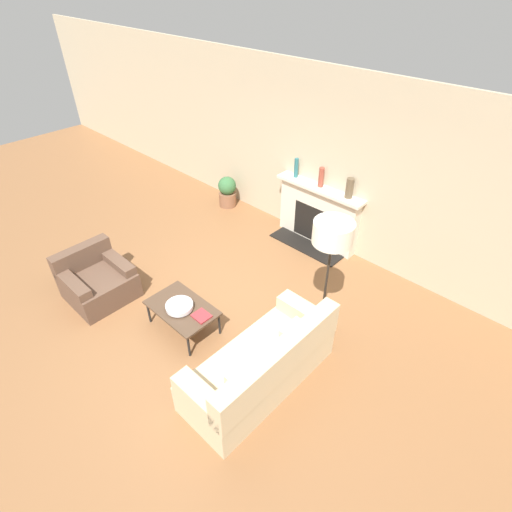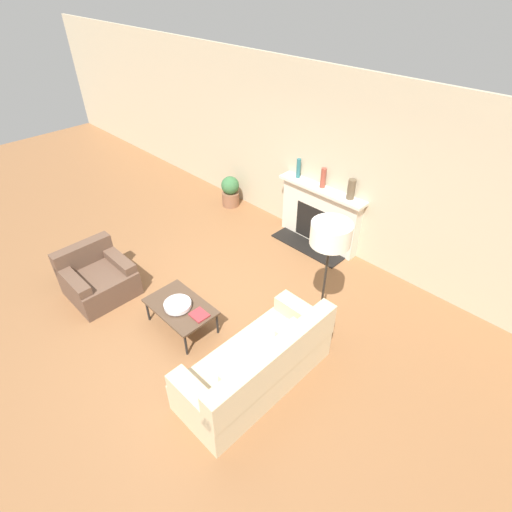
% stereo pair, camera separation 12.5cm
% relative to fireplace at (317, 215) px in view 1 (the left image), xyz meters
% --- Properties ---
extents(ground_plane, '(18.00, 18.00, 0.00)m').
position_rel_fireplace_xyz_m(ground_plane, '(0.06, -2.77, -0.52)').
color(ground_plane, brown).
extents(wall_back, '(18.00, 0.06, 2.90)m').
position_rel_fireplace_xyz_m(wall_back, '(0.06, 0.15, 0.93)').
color(wall_back, '#BCAD8E').
rests_on(wall_back, ground_plane).
extents(fireplace, '(1.64, 0.59, 1.06)m').
position_rel_fireplace_xyz_m(fireplace, '(0.00, 0.00, 0.00)').
color(fireplace, beige).
rests_on(fireplace, ground_plane).
extents(couch, '(0.82, 1.90, 0.86)m').
position_rel_fireplace_xyz_m(couch, '(1.36, -2.87, -0.20)').
color(couch, '#CCB78E').
rests_on(couch, ground_plane).
extents(armchair_near, '(0.88, 0.88, 0.73)m').
position_rel_fireplace_xyz_m(armchair_near, '(-1.48, -3.41, -0.25)').
color(armchair_near, brown).
rests_on(armchair_near, ground_plane).
extents(coffee_table, '(0.95, 0.60, 0.38)m').
position_rel_fireplace_xyz_m(coffee_table, '(-0.03, -2.95, -0.16)').
color(coffee_table, '#4C3828').
rests_on(coffee_table, ground_plane).
extents(bowl, '(0.36, 0.36, 0.08)m').
position_rel_fireplace_xyz_m(bowl, '(-0.02, -2.99, -0.08)').
color(bowl, silver).
rests_on(bowl, coffee_table).
extents(book, '(0.22, 0.20, 0.02)m').
position_rel_fireplace_xyz_m(book, '(0.30, -2.89, -0.12)').
color(book, '#9E2D33').
rests_on(book, coffee_table).
extents(floor_lamp, '(0.48, 0.48, 1.73)m').
position_rel_fireplace_xyz_m(floor_lamp, '(1.35, -1.70, 0.98)').
color(floor_lamp, black).
rests_on(floor_lamp, ground_plane).
extents(mantel_vase_left, '(0.07, 0.07, 0.34)m').
position_rel_fireplace_xyz_m(mantel_vase_left, '(-0.54, 0.02, 0.71)').
color(mantel_vase_left, '#28666B').
rests_on(mantel_vase_left, fireplace).
extents(mantel_vase_center_left, '(0.09, 0.09, 0.33)m').
position_rel_fireplace_xyz_m(mantel_vase_center_left, '(-0.01, 0.02, 0.71)').
color(mantel_vase_center_left, brown).
rests_on(mantel_vase_center_left, fireplace).
extents(mantel_vase_center_right, '(0.12, 0.12, 0.32)m').
position_rel_fireplace_xyz_m(mantel_vase_center_right, '(0.53, 0.02, 0.71)').
color(mantel_vase_center_right, brown).
rests_on(mantel_vase_center_right, fireplace).
extents(potted_plant, '(0.36, 0.36, 0.62)m').
position_rel_fireplace_xyz_m(potted_plant, '(-2.06, -0.21, -0.20)').
color(potted_plant, brown).
rests_on(potted_plant, ground_plane).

